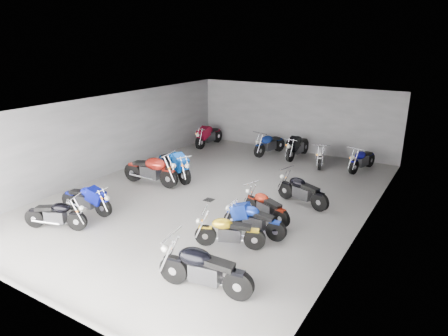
{
  "coord_description": "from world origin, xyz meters",
  "views": [
    {
      "loc": [
        7.09,
        -11.07,
        5.36
      ],
      "look_at": [
        0.18,
        0.2,
        1.0
      ],
      "focal_mm": 32.0,
      "sensor_mm": 36.0,
      "label": 1
    }
  ],
  "objects_px": {
    "motorcycle_right_d": "(265,206)",
    "motorcycle_back_a": "(209,135)",
    "motorcycle_left_a": "(56,214)",
    "motorcycle_back_c": "(269,144)",
    "motorcycle_left_d": "(151,170)",
    "motorcycle_right_e": "(302,191)",
    "motorcycle_back_e": "(321,155)",
    "motorcycle_left_e": "(174,165)",
    "motorcycle_right_c": "(253,220)",
    "motorcycle_left_b": "(87,199)",
    "motorcycle_back_f": "(362,160)",
    "motorcycle_right_a": "(204,269)",
    "motorcycle_back_d": "(297,146)",
    "motorcycle_right_b": "(229,232)",
    "drain_grate": "(209,200)"
  },
  "relations": [
    {
      "from": "motorcycle_left_b",
      "to": "motorcycle_left_e",
      "type": "relative_size",
      "value": 0.86
    },
    {
      "from": "motorcycle_left_b",
      "to": "motorcycle_right_c",
      "type": "bearing_deg",
      "value": 99.24
    },
    {
      "from": "motorcycle_left_e",
      "to": "motorcycle_right_d",
      "type": "xyz_separation_m",
      "value": [
        4.7,
        -1.46,
        -0.13
      ]
    },
    {
      "from": "motorcycle_left_a",
      "to": "motorcycle_back_c",
      "type": "bearing_deg",
      "value": 146.74
    },
    {
      "from": "motorcycle_left_d",
      "to": "motorcycle_right_b",
      "type": "relative_size",
      "value": 1.33
    },
    {
      "from": "motorcycle_left_e",
      "to": "motorcycle_right_d",
      "type": "height_order",
      "value": "motorcycle_left_e"
    },
    {
      "from": "motorcycle_left_d",
      "to": "motorcycle_back_d",
      "type": "relative_size",
      "value": 1.05
    },
    {
      "from": "motorcycle_left_d",
      "to": "motorcycle_back_c",
      "type": "distance_m",
      "value": 6.4
    },
    {
      "from": "motorcycle_left_a",
      "to": "motorcycle_back_a",
      "type": "xyz_separation_m",
      "value": [
        -1.42,
        10.13,
        0.09
      ]
    },
    {
      "from": "motorcycle_left_d",
      "to": "motorcycle_right_c",
      "type": "distance_m",
      "value": 5.41
    },
    {
      "from": "motorcycle_left_d",
      "to": "motorcycle_back_e",
      "type": "xyz_separation_m",
      "value": [
        4.68,
        5.68,
        -0.1
      ]
    },
    {
      "from": "motorcycle_back_f",
      "to": "motorcycle_back_a",
      "type": "bearing_deg",
      "value": 14.28
    },
    {
      "from": "motorcycle_right_a",
      "to": "motorcycle_back_d",
      "type": "relative_size",
      "value": 0.98
    },
    {
      "from": "motorcycle_right_d",
      "to": "motorcycle_back_a",
      "type": "relative_size",
      "value": 0.79
    },
    {
      "from": "motorcycle_right_e",
      "to": "motorcycle_back_d",
      "type": "bearing_deg",
      "value": 39.51
    },
    {
      "from": "motorcycle_left_a",
      "to": "motorcycle_right_e",
      "type": "bearing_deg",
      "value": 112.47
    },
    {
      "from": "motorcycle_back_c",
      "to": "motorcycle_right_e",
      "type": "bearing_deg",
      "value": 139.41
    },
    {
      "from": "motorcycle_left_b",
      "to": "motorcycle_left_e",
      "type": "xyz_separation_m",
      "value": [
        0.34,
        3.99,
        0.1
      ]
    },
    {
      "from": "motorcycle_left_d",
      "to": "motorcycle_right_a",
      "type": "bearing_deg",
      "value": 45.68
    },
    {
      "from": "motorcycle_left_a",
      "to": "motorcycle_back_d",
      "type": "distance_m",
      "value": 10.98
    },
    {
      "from": "drain_grate",
      "to": "motorcycle_back_e",
      "type": "xyz_separation_m",
      "value": [
        1.98,
        5.81,
        0.47
      ]
    },
    {
      "from": "motorcycle_right_e",
      "to": "motorcycle_right_b",
      "type": "bearing_deg",
      "value": -172.6
    },
    {
      "from": "drain_grate",
      "to": "motorcycle_left_b",
      "type": "distance_m",
      "value": 4.0
    },
    {
      "from": "motorcycle_left_d",
      "to": "motorcycle_right_e",
      "type": "relative_size",
      "value": 1.21
    },
    {
      "from": "motorcycle_left_b",
      "to": "motorcycle_left_d",
      "type": "distance_m",
      "value": 3.03
    },
    {
      "from": "motorcycle_left_e",
      "to": "motorcycle_right_e",
      "type": "xyz_separation_m",
      "value": [
        5.21,
        0.24,
        -0.09
      ]
    },
    {
      "from": "motorcycle_right_e",
      "to": "motorcycle_back_a",
      "type": "relative_size",
      "value": 0.87
    },
    {
      "from": "motorcycle_left_e",
      "to": "motorcycle_back_c",
      "type": "height_order",
      "value": "motorcycle_left_e"
    },
    {
      "from": "motorcycle_right_c",
      "to": "motorcycle_back_d",
      "type": "bearing_deg",
      "value": 11.36
    },
    {
      "from": "motorcycle_right_c",
      "to": "motorcycle_back_a",
      "type": "distance_m",
      "value": 9.87
    },
    {
      "from": "motorcycle_back_c",
      "to": "motorcycle_right_c",
      "type": "bearing_deg",
      "value": 126.0
    },
    {
      "from": "motorcycle_back_e",
      "to": "motorcycle_left_e",
      "type": "bearing_deg",
      "value": 31.03
    },
    {
      "from": "motorcycle_left_a",
      "to": "motorcycle_left_d",
      "type": "distance_m",
      "value": 4.26
    },
    {
      "from": "motorcycle_left_b",
      "to": "motorcycle_left_e",
      "type": "bearing_deg",
      "value": 168.75
    },
    {
      "from": "motorcycle_right_a",
      "to": "motorcycle_right_b",
      "type": "distance_m",
      "value": 2.01
    },
    {
      "from": "motorcycle_back_c",
      "to": "motorcycle_back_e",
      "type": "distance_m",
      "value": 2.67
    },
    {
      "from": "drain_grate",
      "to": "motorcycle_back_d",
      "type": "distance_m",
      "value": 6.43
    },
    {
      "from": "motorcycle_right_e",
      "to": "motorcycle_back_f",
      "type": "xyz_separation_m",
      "value": [
        0.85,
        4.68,
        -0.0
      ]
    },
    {
      "from": "drain_grate",
      "to": "motorcycle_right_b",
      "type": "height_order",
      "value": "motorcycle_right_b"
    },
    {
      "from": "motorcycle_left_a",
      "to": "motorcycle_right_c",
      "type": "relative_size",
      "value": 0.94
    },
    {
      "from": "motorcycle_right_d",
      "to": "motorcycle_left_a",
      "type": "bearing_deg",
      "value": 146.71
    },
    {
      "from": "drain_grate",
      "to": "motorcycle_back_d",
      "type": "xyz_separation_m",
      "value": [
        0.68,
        6.37,
        0.54
      ]
    },
    {
      "from": "motorcycle_back_d",
      "to": "motorcycle_right_c",
      "type": "bearing_deg",
      "value": 105.09
    },
    {
      "from": "motorcycle_left_b",
      "to": "motorcycle_back_f",
      "type": "distance_m",
      "value": 10.98
    },
    {
      "from": "motorcycle_left_b",
      "to": "motorcycle_back_e",
      "type": "relative_size",
      "value": 1.01
    },
    {
      "from": "motorcycle_right_a",
      "to": "motorcycle_right_d",
      "type": "bearing_deg",
      "value": -2.66
    },
    {
      "from": "motorcycle_left_e",
      "to": "motorcycle_right_a",
      "type": "bearing_deg",
      "value": 65.63
    },
    {
      "from": "motorcycle_left_a",
      "to": "motorcycle_right_a",
      "type": "relative_size",
      "value": 0.81
    },
    {
      "from": "motorcycle_right_a",
      "to": "motorcycle_back_c",
      "type": "xyz_separation_m",
      "value": [
        -3.42,
        10.55,
        -0.02
      ]
    },
    {
      "from": "drain_grate",
      "to": "motorcycle_left_e",
      "type": "relative_size",
      "value": 0.14
    }
  ]
}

